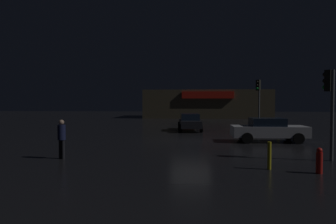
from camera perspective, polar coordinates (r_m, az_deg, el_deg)
The scene contains 10 objects.
ground_plane at distance 19.62m, azimuth 4.31°, elevation -5.42°, with size 120.00×120.00×0.00m, color black.
store_building at distance 49.90m, azimuth 7.20°, elevation 1.52°, with size 19.46×10.12×4.36m.
traffic_signal_main at distance 26.08m, azimuth 16.69°, elevation 3.35°, with size 0.42×0.42×4.33m.
traffic_signal_opposite at distance 14.55m, azimuth 28.19°, elevation 2.75°, with size 0.42×0.42×3.86m.
car_near at distance 19.96m, azimuth 18.41°, elevation -3.15°, with size 4.58×2.09×1.49m.
car_far at distance 26.36m, azimuth 4.11°, elevation -1.86°, with size 2.20×4.70×1.49m.
pedestrian at distance 14.11m, azimuth -19.43°, elevation -4.29°, with size 0.44×0.44×1.72m.
fire_hydrant at distance 11.90m, azimuth 26.63°, elevation -8.22°, with size 0.22×0.22×0.91m.
bollard_kerb_a at distance 11.89m, azimuth 18.56°, elevation -7.81°, with size 0.14×0.14×1.03m, color gold.
bollard_kerb_b at distance 27.35m, azimuth 20.09°, elevation -2.26°, with size 0.13×0.13×1.14m, color gold.
Camera 1 is at (0.11, -19.46, 2.50)m, focal length 32.32 mm.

